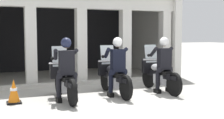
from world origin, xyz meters
The scene contains 10 objects.
ground_plane centered at (0.00, 3.00, 0.00)m, with size 80.00×80.00×0.00m, color #A8A59E.
station_building centered at (-0.22, 5.02, 1.94)m, with size 7.85×4.51×3.13m.
kerb_strip centered at (-0.22, 2.34, 0.06)m, with size 7.35×0.24×0.12m, color #B7B5AD.
motorcycle_left centered at (-1.42, 0.37, 0.50)m, with size 0.62×2.04×1.35m.
police_officer_left centered at (-1.42, 0.08, 0.94)m, with size 0.63×0.61×1.58m.
motorcycle_center centered at (0.00, 0.47, 0.50)m, with size 0.62×2.04×1.35m.
police_officer_center centered at (0.00, 0.19, 0.94)m, with size 0.63×0.61×1.58m.
motorcycle_right centered at (1.42, 0.43, 0.50)m, with size 0.62×2.04×1.35m.
police_officer_right centered at (1.42, 0.15, 0.94)m, with size 0.63×0.61×1.58m.
traffic_cone_flank centered at (-2.64, 0.37, 0.29)m, with size 0.34×0.34×0.59m.
Camera 1 is at (-3.17, -7.07, 1.66)m, focal length 47.79 mm.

